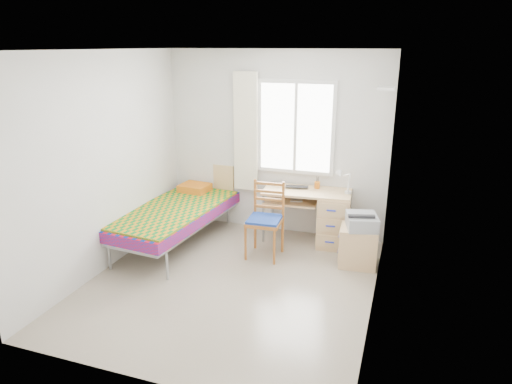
# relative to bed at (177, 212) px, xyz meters

# --- Properties ---
(floor) EXTENTS (3.50, 3.50, 0.00)m
(floor) POSITION_rel_bed_xyz_m (1.14, -0.85, -0.44)
(floor) COLOR #BCAD93
(floor) RESTS_ON ground
(ceiling) EXTENTS (3.50, 3.50, 0.00)m
(ceiling) POSITION_rel_bed_xyz_m (1.14, -0.85, 2.16)
(ceiling) COLOR white
(ceiling) RESTS_ON wall_back
(wall_back) EXTENTS (3.20, 0.00, 3.20)m
(wall_back) POSITION_rel_bed_xyz_m (1.14, 0.90, 0.86)
(wall_back) COLOR silver
(wall_back) RESTS_ON ground
(wall_left) EXTENTS (0.00, 3.50, 3.50)m
(wall_left) POSITION_rel_bed_xyz_m (-0.46, -0.85, 0.86)
(wall_left) COLOR silver
(wall_left) RESTS_ON ground
(wall_right) EXTENTS (0.00, 3.50, 3.50)m
(wall_right) POSITION_rel_bed_xyz_m (2.74, -0.85, 0.86)
(wall_right) COLOR silver
(wall_right) RESTS_ON ground
(window) EXTENTS (1.10, 0.04, 1.30)m
(window) POSITION_rel_bed_xyz_m (1.44, 0.88, 1.11)
(window) COLOR white
(window) RESTS_ON wall_back
(curtain) EXTENTS (0.35, 0.05, 1.70)m
(curtain) POSITION_rel_bed_xyz_m (0.72, 0.83, 1.01)
(curtain) COLOR white
(curtain) RESTS_ON wall_back
(floating_shelf) EXTENTS (0.20, 0.32, 0.03)m
(floating_shelf) POSITION_rel_bed_xyz_m (2.63, 0.55, 1.71)
(floating_shelf) COLOR white
(floating_shelf) RESTS_ON wall_right
(bed) EXTENTS (1.18, 2.20, 0.92)m
(bed) POSITION_rel_bed_xyz_m (0.00, 0.00, 0.00)
(bed) COLOR #969A9E
(bed) RESTS_ON floor
(desk) EXTENTS (1.23, 0.64, 0.74)m
(desk) POSITION_rel_bed_xyz_m (2.01, 0.60, -0.04)
(desk) COLOR tan
(desk) RESTS_ON floor
(chair) EXTENTS (0.45, 0.45, 0.99)m
(chair) POSITION_rel_bed_xyz_m (1.30, -0.00, 0.11)
(chair) COLOR brown
(chair) RESTS_ON floor
(cabinet) EXTENTS (0.49, 0.44, 0.50)m
(cabinet) POSITION_rel_bed_xyz_m (2.48, 0.09, -0.19)
(cabinet) COLOR tan
(cabinet) RESTS_ON floor
(printer) EXTENTS (0.45, 0.49, 0.18)m
(printer) POSITION_rel_bed_xyz_m (2.50, 0.09, 0.15)
(printer) COLOR gray
(printer) RESTS_ON cabinet
(laptop) EXTENTS (0.35, 0.26, 0.03)m
(laptop) POSITION_rel_bed_xyz_m (1.54, 0.63, 0.31)
(laptop) COLOR black
(laptop) RESTS_ON desk
(pen_cup) EXTENTS (0.08, 0.08, 0.09)m
(pen_cup) POSITION_rel_bed_xyz_m (1.80, 0.75, 0.35)
(pen_cup) COLOR orange
(pen_cup) RESTS_ON desk
(task_lamp) EXTENTS (0.21, 0.31, 0.36)m
(task_lamp) POSITION_rel_bed_xyz_m (2.18, 0.55, 0.53)
(task_lamp) COLOR white
(task_lamp) RESTS_ON desk
(book) EXTENTS (0.21, 0.26, 0.02)m
(book) POSITION_rel_bed_xyz_m (1.46, 0.63, 0.15)
(book) COLOR gray
(book) RESTS_ON desk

